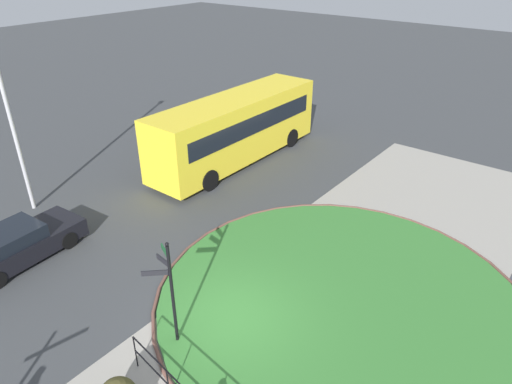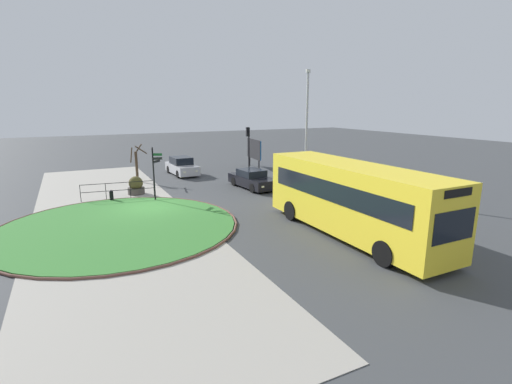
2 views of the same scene
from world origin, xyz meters
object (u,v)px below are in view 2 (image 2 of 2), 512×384
(bollard_foreground, at_px, (111,196))
(traffic_light_near, at_px, (248,140))
(planter_near_signpost, at_px, (136,186))
(signpost_directional, at_px, (155,170))
(lamppost_tall, at_px, (307,127))
(street_tree_bare, at_px, (137,163))
(bus_yellow, at_px, (352,198))
(car_near_lane, at_px, (252,179))
(car_far_lane, at_px, (182,167))
(billboard_left, at_px, (254,149))

(bollard_foreground, height_order, traffic_light_near, traffic_light_near)
(traffic_light_near, bearing_deg, planter_near_signpost, 110.27)
(signpost_directional, height_order, lamppost_tall, lamppost_tall)
(bollard_foreground, xyz_separation_m, street_tree_bare, (-5.53, 2.52, 1.10))
(bus_yellow, distance_m, car_near_lane, 11.25)
(planter_near_signpost, bearing_deg, car_far_lane, 140.51)
(car_far_lane, distance_m, planter_near_signpost, 7.54)
(bollard_foreground, bearing_deg, car_near_lane, 87.54)
(bus_yellow, relative_size, traffic_light_near, 2.53)
(signpost_directional, xyz_separation_m, car_near_lane, (-0.77, 7.09, -1.33))
(bollard_foreground, bearing_deg, bus_yellow, 38.23)
(traffic_light_near, xyz_separation_m, lamppost_tall, (7.30, 0.98, 1.44))
(traffic_light_near, distance_m, street_tree_bare, 9.36)
(car_far_lane, distance_m, lamppost_tall, 12.05)
(car_near_lane, bearing_deg, planter_near_signpost, -106.50)
(car_near_lane, distance_m, lamppost_tall, 5.34)
(traffic_light_near, height_order, street_tree_bare, traffic_light_near)
(traffic_light_near, bearing_deg, car_far_lane, 67.03)
(car_near_lane, distance_m, planter_near_signpost, 8.08)
(car_far_lane, height_order, traffic_light_near, traffic_light_near)
(bus_yellow, relative_size, billboard_left, 2.85)
(planter_near_signpost, bearing_deg, bollard_foreground, -53.39)
(bus_yellow, relative_size, lamppost_tall, 1.25)
(car_far_lane, bearing_deg, billboard_left, 91.48)
(lamppost_tall, relative_size, planter_near_signpost, 6.68)
(bollard_foreground, xyz_separation_m, planter_near_signpost, (-1.27, 1.70, 0.18))
(signpost_directional, relative_size, bus_yellow, 0.33)
(car_near_lane, bearing_deg, lamppost_tall, 50.76)
(bollard_foreground, relative_size, lamppost_tall, 0.09)
(car_near_lane, bearing_deg, street_tree_bare, -134.47)
(signpost_directional, xyz_separation_m, bollard_foreground, (-1.18, -2.52, -1.58))
(bollard_foreground, distance_m, car_near_lane, 9.62)
(billboard_left, xyz_separation_m, planter_near_signpost, (6.36, -12.01, -1.20))
(car_near_lane, xyz_separation_m, car_far_lane, (-7.49, -3.11, 0.08))
(car_near_lane, relative_size, planter_near_signpost, 3.71)
(bus_yellow, bearing_deg, bollard_foreground, -141.85)
(lamppost_tall, bearing_deg, car_far_lane, -147.21)
(signpost_directional, height_order, car_far_lane, signpost_directional)
(signpost_directional, xyz_separation_m, billboard_left, (-8.81, 11.19, -0.20))
(signpost_directional, bearing_deg, bus_yellow, 32.44)
(car_far_lane, bearing_deg, traffic_light_near, 63.05)
(bus_yellow, height_order, traffic_light_near, traffic_light_near)
(planter_near_signpost, bearing_deg, signpost_directional, 18.35)
(bollard_foreground, bearing_deg, planter_near_signpost, 126.61)
(car_near_lane, height_order, car_far_lane, car_far_lane)
(bus_yellow, bearing_deg, street_tree_bare, -158.96)
(bus_yellow, distance_m, traffic_light_near, 16.58)
(bollard_foreground, xyz_separation_m, bus_yellow, (11.59, 9.13, 1.40))
(signpost_directional, relative_size, lamppost_tall, 0.41)
(car_near_lane, distance_m, car_far_lane, 8.11)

